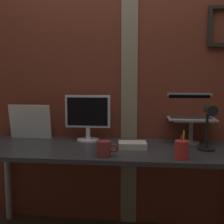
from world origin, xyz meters
TOP-DOWN VIEW (x-y plane):
  - brick_wall_back at (0.00, 0.39)m, footprint 3.02×0.16m
  - desk at (-0.05, -0.01)m, footprint 2.02×0.68m
  - monitor at (-0.26, 0.21)m, footprint 0.36×0.18m
  - laptop_stand at (0.56, 0.21)m, footprint 0.28×0.22m
  - laptop at (0.56, 0.27)m, footprint 0.36×0.28m
  - whiteboard_panel at (-0.76, 0.23)m, footprint 0.35×0.06m
  - desk_lamp at (0.63, -0.07)m, footprint 0.12×0.20m
  - pen_cup at (0.43, -0.25)m, footprint 0.09×0.09m
  - coffee_mug at (-0.06, -0.25)m, footprint 0.13×0.09m
  - paper_clutter_stack at (0.11, -0.01)m, footprint 0.21×0.16m

SIDE VIEW (x-z plane):
  - desk at x=-0.05m, z-range 0.30..1.04m
  - paper_clutter_stack at x=0.11m, z-range 0.74..0.78m
  - coffee_mug at x=-0.06m, z-range 0.74..0.84m
  - pen_cup at x=0.43m, z-range 0.71..0.89m
  - laptop_stand at x=0.56m, z-range 0.77..0.96m
  - whiteboard_panel at x=-0.76m, z-range 0.74..1.03m
  - desk_lamp at x=0.63m, z-range 0.78..1.10m
  - monitor at x=-0.26m, z-range 0.77..1.14m
  - laptop at x=0.56m, z-range 0.87..1.08m
  - brick_wall_back at x=0.00m, z-range 0.00..2.31m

